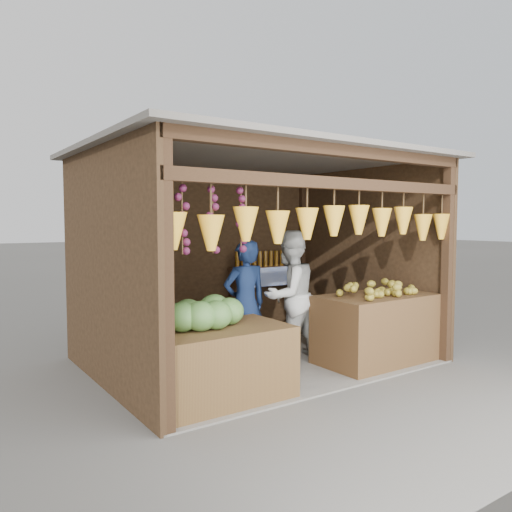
{
  "coord_description": "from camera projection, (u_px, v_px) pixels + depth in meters",
  "views": [
    {
      "loc": [
        -3.66,
        -5.26,
        1.81
      ],
      "look_at": [
        -0.1,
        -0.1,
        1.37
      ],
      "focal_mm": 35.0,
      "sensor_mm": 36.0,
      "label": 1
    }
  ],
  "objects": [
    {
      "name": "tanfruit_pile",
      "position": [
        159.0,
        331.0,
        4.54
      ],
      "size": [
        0.34,
        0.4,
        0.13
      ],
      "primitive_type": null,
      "color": "olive",
      "rests_on": "counter_left"
    },
    {
      "name": "man_standing",
      "position": [
        245.0,
        304.0,
        6.12
      ],
      "size": [
        0.61,
        0.42,
        1.58
      ],
      "primitive_type": "imported",
      "rotation": [
        0.0,
        0.0,
        3.06
      ],
      "color": "#122146",
      "rests_on": "ground"
    },
    {
      "name": "ground",
      "position": [
        258.0,
        360.0,
        6.52
      ],
      "size": [
        80.0,
        80.0,
        0.0
      ],
      "primitive_type": "plane",
      "color": "#514F49",
      "rests_on": "ground"
    },
    {
      "name": "stall_structure",
      "position": [
        258.0,
        232.0,
        6.35
      ],
      "size": [
        4.3,
        3.3,
        2.66
      ],
      "color": "slate",
      "rests_on": "ground"
    },
    {
      "name": "vendor_seated",
      "position": [
        132.0,
        312.0,
        5.7
      ],
      "size": [
        0.59,
        0.53,
        1.02
      ],
      "primitive_type": "imported",
      "rotation": [
        0.0,
        0.0,
        2.59
      ],
      "color": "#512F20",
      "rests_on": "stool"
    },
    {
      "name": "back_shelf",
      "position": [
        266.0,
        279.0,
        8.11
      ],
      "size": [
        1.25,
        0.32,
        1.32
      ],
      "color": "#382314",
      "rests_on": "ground"
    },
    {
      "name": "mango_pile",
      "position": [
        381.0,
        287.0,
        6.3
      ],
      "size": [
        1.4,
        0.64,
        0.22
      ],
      "primitive_type": null,
      "color": "#B26217",
      "rests_on": "counter_right"
    },
    {
      "name": "counter_left",
      "position": [
        214.0,
        365.0,
        4.98
      ],
      "size": [
        1.52,
        0.85,
        0.74
      ],
      "primitive_type": "cube",
      "color": "#53361B",
      "rests_on": "ground"
    },
    {
      "name": "woman_standing",
      "position": [
        289.0,
        296.0,
        6.43
      ],
      "size": [
        0.91,
        0.76,
        1.69
      ],
      "primitive_type": "imported",
      "rotation": [
        0.0,
        0.0,
        3.3
      ],
      "color": "silver",
      "rests_on": "ground"
    },
    {
      "name": "stool",
      "position": [
        133.0,
        367.0,
        5.74
      ],
      "size": [
        0.28,
        0.28,
        0.26
      ],
      "primitive_type": "cube",
      "color": "black",
      "rests_on": "ground"
    },
    {
      "name": "counter_right",
      "position": [
        376.0,
        329.0,
        6.35
      ],
      "size": [
        1.53,
        0.85,
        0.87
      ],
      "primitive_type": "cube",
      "color": "#4B3019",
      "rests_on": "ground"
    },
    {
      "name": "melon_pile",
      "position": [
        205.0,
        312.0,
        4.97
      ],
      "size": [
        1.0,
        0.5,
        0.32
      ],
      "primitive_type": null,
      "color": "#16531A",
      "rests_on": "counter_left"
    }
  ]
}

